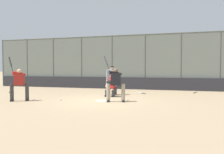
{
  "coord_description": "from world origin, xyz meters",
  "views": [
    {
      "loc": [
        -3.1,
        9.37,
        1.46
      ],
      "look_at": [
        -0.21,
        -1.0,
        1.05
      ],
      "focal_mm": 35.0,
      "sensor_mm": 36.0,
      "label": 1
    }
  ],
  "objects": [
    {
      "name": "batter_on_deck",
      "position": [
        3.57,
        1.06,
        0.79
      ],
      "size": [
        1.08,
        0.6,
        2.0
      ],
      "rotation": [
        0.0,
        0.0,
        0.48
      ],
      "color": "#333333",
      "rests_on": "ground_plane"
    },
    {
      "name": "backstop_fence",
      "position": [
        -0.0,
        -6.02,
        2.03
      ],
      "size": [
        21.76,
        0.08,
        3.89
      ],
      "color": "#515651",
      "rests_on": "ground_plane"
    },
    {
      "name": "ground_plane",
      "position": [
        0.0,
        0.0,
        0.0
      ],
      "size": [
        160.0,
        160.0,
        0.0
      ],
      "primitive_type": "plane",
      "color": "tan"
    },
    {
      "name": "home_plate_marker",
      "position": [
        0.0,
        0.0,
        0.01
      ],
      "size": [
        0.43,
        0.43,
        0.01
      ],
      "primitive_type": "cube",
      "color": "white",
      "rests_on": "ground_plane"
    },
    {
      "name": "umpire_home",
      "position": [
        0.18,
        -2.35,
        0.86
      ],
      "size": [
        0.65,
        0.44,
        1.62
      ],
      "rotation": [
        0.0,
        0.0,
        0.12
      ],
      "color": "#333333",
      "rests_on": "ground_plane"
    },
    {
      "name": "spare_bat_by_padding",
      "position": [
        -4.44,
        -4.73,
        0.03
      ],
      "size": [
        0.32,
        0.86,
        0.07
      ],
      "rotation": [
        0.0,
        0.0,
        4.4
      ],
      "color": "black",
      "rests_on": "ground_plane"
    },
    {
      "name": "fielding_glove_on_dirt",
      "position": [
        6.26,
        -1.62,
        0.05
      ],
      "size": [
        0.29,
        0.22,
        0.1
      ],
      "color": "#56331E",
      "rests_on": "ground_plane"
    },
    {
      "name": "batter_at_plate",
      "position": [
        -0.68,
        0.13,
        0.8
      ],
      "size": [
        1.05,
        0.54,
        2.04
      ],
      "rotation": [
        0.0,
        0.0,
        0.25
      ],
      "color": "gray",
      "rests_on": "ground_plane"
    },
    {
      "name": "bleachers_beyond",
      "position": [
        2.06,
        -8.52,
        0.48
      ],
      "size": [
        15.17,
        2.5,
        1.48
      ],
      "color": "slate",
      "rests_on": "ground_plane"
    },
    {
      "name": "baseball_loose",
      "position": [
        1.89,
        0.34,
        0.04
      ],
      "size": [
        0.07,
        0.07,
        0.07
      ],
      "primitive_type": "sphere",
      "color": "white",
      "rests_on": "ground_plane"
    },
    {
      "name": "catcher_behind_plate",
      "position": [
        0.04,
        -1.62,
        0.57
      ],
      "size": [
        0.58,
        0.71,
        1.09
      ],
      "rotation": [
        0.0,
        0.0,
        -0.1
      ],
      "color": "#333333",
      "rests_on": "ground_plane"
    },
    {
      "name": "padding_wall",
      "position": [
        0.0,
        -5.92,
        0.42
      ],
      "size": [
        21.24,
        0.18,
        0.84
      ],
      "primitive_type": "cube",
      "color": "#28282D",
      "rests_on": "ground_plane"
    },
    {
      "name": "spare_bat_near_backstop",
      "position": [
        -1.26,
        -3.44,
        0.03
      ],
      "size": [
        0.58,
        0.61,
        0.07
      ],
      "rotation": [
        0.0,
        0.0,
        5.47
      ],
      "color": "black",
      "rests_on": "ground_plane"
    }
  ]
}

